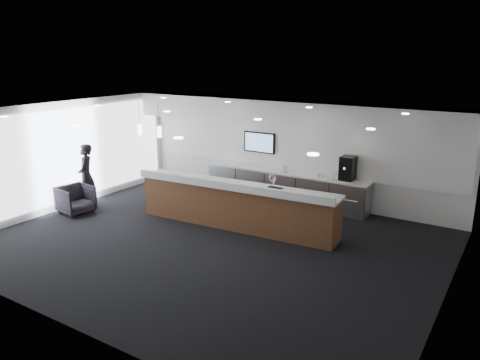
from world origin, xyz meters
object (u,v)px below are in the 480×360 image
Objects in this scene: coffee_machine at (348,168)px; armchair at (76,199)px; service_counter at (236,205)px; lounge_guest at (86,176)px.

coffee_machine is 0.77× the size of armchair.
service_counter is 4.58m from lounge_guest.
armchair is at bearing -146.82° from coffee_machine.
armchair is at bearing -20.32° from lounge_guest.
service_counter is 3.24m from coffee_machine.
armchair is (-4.28, -1.47, -0.19)m from service_counter.
service_counter is 8.29× the size of coffee_machine.
lounge_guest is at bearing 26.66° from armchair.
coffee_machine is 0.36× the size of lounge_guest.
coffee_machine is at bearing 47.28° from service_counter.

